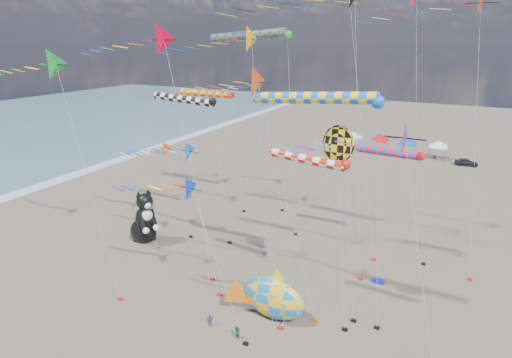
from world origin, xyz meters
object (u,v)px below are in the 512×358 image
object	(u,v)px
child_blue	(210,320)
fish_inflatable	(273,298)
child_green	(237,333)
cat_inflatable	(144,215)
person_adult	(275,313)
parked_car	(466,162)

from	to	relation	value
child_blue	fish_inflatable	bearing A→B (deg)	16.60
fish_inflatable	child_green	xyz separation A→B (m)	(-1.19, -3.32, -1.17)
fish_inflatable	child_green	size ratio (longest dim) A/B	6.27
cat_inflatable	child_green	world-z (taller)	cat_inflatable
person_adult	child_green	bearing A→B (deg)	-146.17
child_blue	parked_car	world-z (taller)	parked_car
fish_inflatable	parked_car	world-z (taller)	fish_inflatable
fish_inflatable	parked_car	xyz separation A→B (m)	(12.08, 49.70, -1.09)
child_blue	person_adult	bearing A→B (deg)	9.04
person_adult	parked_car	size ratio (longest dim) A/B	0.43
fish_inflatable	parked_car	size ratio (longest dim) A/B	1.86
child_blue	parked_car	bearing A→B (deg)	50.12
child_blue	parked_car	size ratio (longest dim) A/B	0.27
cat_inflatable	fish_inflatable	world-z (taller)	cat_inflatable
person_adult	child_green	xyz separation A→B (m)	(-1.57, -2.83, -0.24)
cat_inflatable	child_green	size ratio (longest dim) A/B	5.58
cat_inflatable	child_green	distance (m)	17.79
parked_car	child_blue	bearing A→B (deg)	158.98
child_green	parked_car	size ratio (longest dim) A/B	0.30
fish_inflatable	child_blue	bearing A→B (deg)	-140.10
cat_inflatable	person_adult	distance (m)	18.12
child_blue	cat_inflatable	bearing A→B (deg)	125.84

